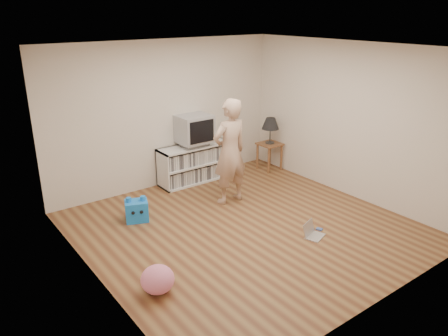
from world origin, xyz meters
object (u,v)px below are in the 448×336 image
object	(u,v)px
person	(230,152)
plush_pink	(158,279)
side_table	(270,150)
laptop	(312,232)
table_lamp	(270,124)
media_unit	(194,163)
plush_blue	(137,210)
crt_tv	(194,129)
dvd_deck	(194,144)

from	to	relation	value
person	plush_pink	world-z (taller)	person
side_table	laptop	xyz separation A→B (m)	(-1.38, -2.43, -0.36)
table_lamp	person	world-z (taller)	person
media_unit	plush_pink	world-z (taller)	media_unit
side_table	plush_blue	distance (m)	3.21
crt_tv	plush_pink	distance (m)	3.56
crt_tv	plush_blue	distance (m)	2.01
table_lamp	person	distance (m)	1.77
dvd_deck	side_table	xyz separation A→B (m)	(1.55, -0.37, -0.32)
side_table	plush_pink	size ratio (longest dim) A/B	1.42
laptop	table_lamp	bearing A→B (deg)	41.55
media_unit	plush_blue	bearing A→B (deg)	-152.07
laptop	plush_blue	size ratio (longest dim) A/B	0.87
person	plush_pink	distance (m)	2.75
crt_tv	table_lamp	bearing A→B (deg)	-13.32
dvd_deck	plush_blue	world-z (taller)	dvd_deck
media_unit	crt_tv	size ratio (longest dim) A/B	2.33
dvd_deck	plush_blue	distance (m)	1.91
laptop	crt_tv	bearing A→B (deg)	74.62
side_table	laptop	world-z (taller)	side_table
plush_pink	dvd_deck	bearing A→B (deg)	49.67
crt_tv	plush_pink	size ratio (longest dim) A/B	1.55
dvd_deck	crt_tv	size ratio (longest dim) A/B	0.75
dvd_deck	table_lamp	bearing A→B (deg)	-13.44
crt_tv	laptop	xyz separation A→B (m)	(0.17, -2.79, -0.96)
crt_tv	plush_pink	xyz separation A→B (m)	(-2.24, -2.63, -0.86)
crt_tv	table_lamp	distance (m)	1.59
crt_tv	table_lamp	xyz separation A→B (m)	(1.55, -0.37, -0.08)
dvd_deck	side_table	size ratio (longest dim) A/B	0.82
person	laptop	distance (m)	1.87
laptop	plush_blue	distance (m)	2.65
dvd_deck	laptop	distance (m)	2.88
plush_pink	side_table	bearing A→B (deg)	30.90
plush_blue	plush_pink	xyz separation A→B (m)	(-0.62, -1.79, -0.00)
side_table	plush_blue	bearing A→B (deg)	-171.51
side_table	crt_tv	bearing A→B (deg)	166.68
crt_tv	dvd_deck	bearing A→B (deg)	90.00
laptop	plush_blue	world-z (taller)	plush_blue
dvd_deck	table_lamp	world-z (taller)	table_lamp
side_table	laptop	bearing A→B (deg)	-119.62
crt_tv	person	distance (m)	1.14
media_unit	dvd_deck	bearing A→B (deg)	-90.00
person	side_table	bearing A→B (deg)	-154.56
side_table	plush_pink	distance (m)	4.42
table_lamp	laptop	world-z (taller)	table_lamp
dvd_deck	plush_blue	xyz separation A→B (m)	(-1.62, -0.84, -0.57)
crt_tv	side_table	world-z (taller)	crt_tv
person	laptop	xyz separation A→B (m)	(0.22, -1.66, -0.82)
media_unit	table_lamp	xyz separation A→B (m)	(1.55, -0.39, 0.59)
person	plush_pink	size ratio (longest dim) A/B	4.54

